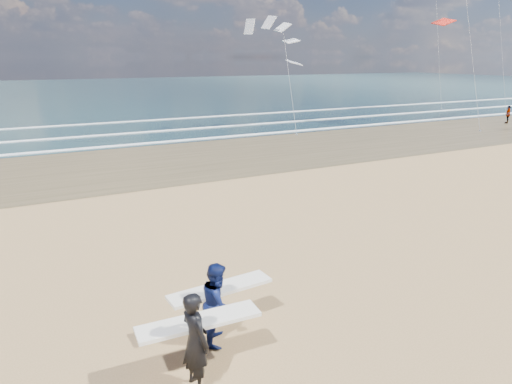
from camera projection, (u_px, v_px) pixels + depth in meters
wet_sand_strip at (387, 136)px, 32.89m from camera, size 220.00×12.00×0.01m
ocean at (169, 90)px, 79.00m from camera, size 220.00×100.00×0.02m
foam_breakers at (309, 119)px, 41.50m from camera, size 220.00×11.70×0.05m
surfer_near at (196, 338)px, 7.72m from camera, size 2.22×1.02×1.79m
surfer_far at (218, 301)px, 9.01m from camera, size 2.23×1.20×1.67m
beachgoer_1 at (508, 114)px, 39.05m from camera, size 0.95×0.78×1.52m
kite_0 at (469, 30)px, 35.46m from camera, size 7.10×4.88×12.66m
kite_1 at (288, 66)px, 34.40m from camera, size 5.65×4.72×8.79m
kite_2 at (500, 27)px, 45.36m from camera, size 6.34×4.80×14.85m
kite_5 at (438, 30)px, 49.79m from camera, size 4.84×4.63×16.01m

